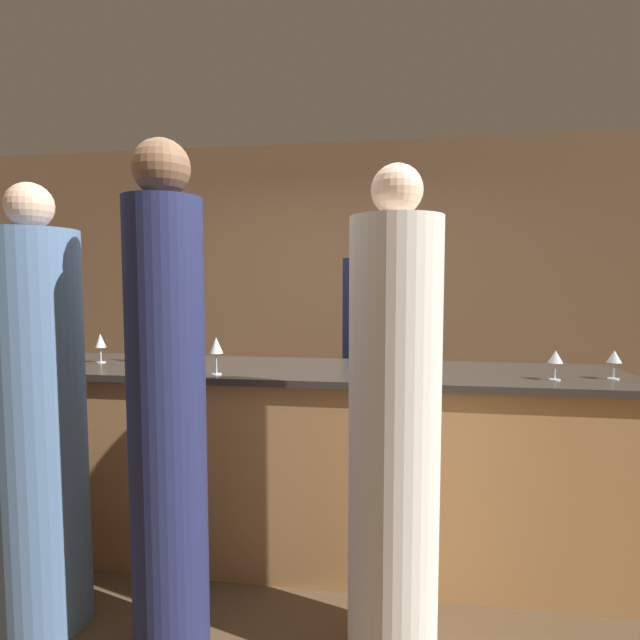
{
  "coord_description": "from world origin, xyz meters",
  "views": [
    {
      "loc": [
        0.54,
        -2.6,
        1.49
      ],
      "look_at": [
        0.13,
        0.1,
        1.28
      ],
      "focal_mm": 28.0,
      "sensor_mm": 36.0,
      "label": 1
    }
  ],
  "objects_px": {
    "guest_0": "(39,425)",
    "guest_3": "(167,415)",
    "guest_1": "(394,435)",
    "bartender": "(364,372)",
    "wine_bottle_0": "(154,344)"
  },
  "relations": [
    {
      "from": "bartender",
      "to": "guest_3",
      "type": "xyz_separation_m",
      "value": [
        -0.67,
        -1.58,
        0.09
      ]
    },
    {
      "from": "guest_3",
      "to": "wine_bottle_0",
      "type": "xyz_separation_m",
      "value": [
        -0.46,
        0.81,
        0.17
      ]
    },
    {
      "from": "guest_1",
      "to": "guest_3",
      "type": "xyz_separation_m",
      "value": [
        -0.88,
        -0.1,
        0.07
      ]
    },
    {
      "from": "guest_1",
      "to": "bartender",
      "type": "bearing_deg",
      "value": 98.01
    },
    {
      "from": "guest_1",
      "to": "guest_3",
      "type": "height_order",
      "value": "guest_3"
    },
    {
      "from": "wine_bottle_0",
      "to": "guest_3",
      "type": "bearing_deg",
      "value": -60.47
    },
    {
      "from": "bartender",
      "to": "guest_3",
      "type": "relative_size",
      "value": 0.91
    },
    {
      "from": "wine_bottle_0",
      "to": "bartender",
      "type": "bearing_deg",
      "value": 33.96
    },
    {
      "from": "bartender",
      "to": "guest_0",
      "type": "xyz_separation_m",
      "value": [
        -1.29,
        -1.51,
        0.01
      ]
    },
    {
      "from": "wine_bottle_0",
      "to": "guest_0",
      "type": "bearing_deg",
      "value": -101.59
    },
    {
      "from": "bartender",
      "to": "guest_3",
      "type": "height_order",
      "value": "guest_3"
    },
    {
      "from": "bartender",
      "to": "guest_1",
      "type": "height_order",
      "value": "guest_1"
    },
    {
      "from": "guest_0",
      "to": "guest_3",
      "type": "height_order",
      "value": "guest_3"
    },
    {
      "from": "guest_0",
      "to": "guest_3",
      "type": "xyz_separation_m",
      "value": [
        0.61,
        -0.07,
        0.09
      ]
    },
    {
      "from": "bartender",
      "to": "wine_bottle_0",
      "type": "height_order",
      "value": "bartender"
    }
  ]
}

